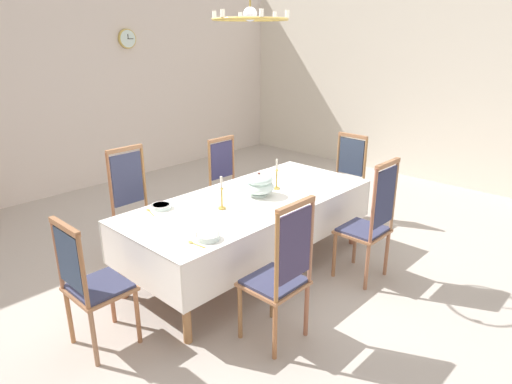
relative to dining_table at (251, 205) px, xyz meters
The scene contains 20 objects.
ground 0.72m from the dining_table, 90.00° to the left, with size 8.20×7.07×0.04m, color #B8AEA4.
back_wall 3.79m from the dining_table, 90.00° to the left, with size 8.20×0.08×3.09m, color silver.
right_wall 4.23m from the dining_table, ahead, with size 0.08×7.07×3.09m, color silver.
dining_table is the anchor object (origin of this frame).
tablecloth 0.03m from the dining_table, 90.00° to the right, with size 2.62×1.14×0.41m.
chair_south_a 1.20m from the dining_table, 125.34° to the right, with size 0.44×0.42×1.20m.
chair_north_a 1.20m from the dining_table, 125.31° to the left, with size 0.44×0.42×1.22m.
chair_south_b 1.16m from the dining_table, 57.54° to the right, with size 0.44×0.42×1.22m.
chair_north_b 1.15m from the dining_table, 57.35° to the left, with size 0.44×0.42×1.10m.
chair_head_west 1.71m from the dining_table, behind, with size 0.42×0.44×1.07m.
chair_head_east 1.71m from the dining_table, ahead, with size 0.42×0.44×1.11m.
soup_tureen 0.22m from the dining_table, ahead, with size 0.31×0.31×0.24m.
candlestick_west 0.43m from the dining_table, behind, with size 0.07×0.07×0.31m.
candlestick_east 0.43m from the dining_table, ahead, with size 0.07×0.07×0.32m.
bowl_near_left 0.88m from the dining_table, 151.31° to the left, with size 0.19×0.19×0.04m.
bowl_near_right 0.99m from the dining_table, 156.45° to the right, with size 0.19×0.19×0.04m.
spoon_primary 0.99m from the dining_table, 153.25° to the left, with size 0.07×0.17×0.01m.
spoon_secondary 1.10m from the dining_table, 160.42° to the right, with size 0.04×0.18×0.01m.
mounted_clock 4.05m from the dining_table, 74.41° to the left, with size 0.29×0.06×0.29m.
chandelier 1.73m from the dining_table, 90.81° to the left, with size 0.68×0.66×0.66m.
Camera 1 is at (-2.97, -2.96, 2.29)m, focal length 31.42 mm.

